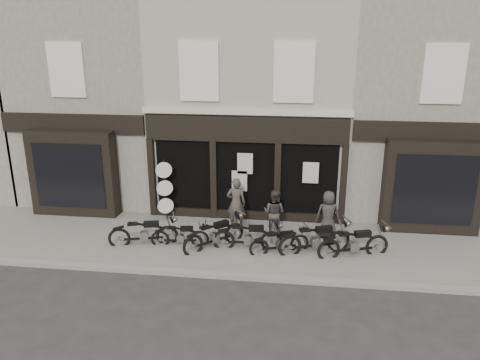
# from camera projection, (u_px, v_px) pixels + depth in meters

# --- Properties ---
(ground_plane) EXTENTS (90.00, 90.00, 0.00)m
(ground_plane) POSITION_uv_depth(u_px,v_px,m) (234.00, 258.00, 14.49)
(ground_plane) COLOR #2D2B28
(ground_plane) RESTS_ON ground
(pavement) EXTENTS (30.00, 4.20, 0.12)m
(pavement) POSITION_uv_depth(u_px,v_px,m) (238.00, 243.00, 15.33)
(pavement) COLOR slate
(pavement) RESTS_ON ground_plane
(kerb) EXTENTS (30.00, 0.25, 0.13)m
(kerb) POSITION_uv_depth(u_px,v_px,m) (228.00, 276.00, 13.29)
(kerb) COLOR gray
(kerb) RESTS_ON ground_plane
(central_building) EXTENTS (7.30, 6.22, 8.34)m
(central_building) POSITION_uv_depth(u_px,v_px,m) (254.00, 99.00, 18.87)
(central_building) COLOR #A6A18E
(central_building) RESTS_ON ground
(neighbour_left) EXTENTS (5.60, 6.73, 8.34)m
(neighbour_left) POSITION_uv_depth(u_px,v_px,m) (103.00, 97.00, 19.59)
(neighbour_left) COLOR gray
(neighbour_left) RESTS_ON ground
(neighbour_right) EXTENTS (5.60, 6.73, 8.34)m
(neighbour_right) POSITION_uv_depth(u_px,v_px,m) (417.00, 103.00, 18.07)
(neighbour_right) COLOR gray
(neighbour_right) RESTS_ON ground
(motorcycle_0) EXTENTS (2.19, 0.89, 1.07)m
(motorcycle_0) POSITION_uv_depth(u_px,v_px,m) (144.00, 235.00, 15.08)
(motorcycle_0) COLOR black
(motorcycle_0) RESTS_ON ground
(motorcycle_1) EXTENTS (1.88, 0.52, 0.90)m
(motorcycle_1) POSITION_uv_depth(u_px,v_px,m) (181.00, 238.00, 15.05)
(motorcycle_1) COLOR black
(motorcycle_1) RESTS_ON ground
(motorcycle_2) EXTENTS (1.83, 1.77, 1.10)m
(motorcycle_2) POSITION_uv_depth(u_px,v_px,m) (215.00, 237.00, 14.90)
(motorcycle_2) COLOR black
(motorcycle_2) RESTS_ON ground
(motorcycle_3) EXTENTS (2.23, 0.61, 1.07)m
(motorcycle_3) POSITION_uv_depth(u_px,v_px,m) (248.00, 239.00, 14.80)
(motorcycle_3) COLOR black
(motorcycle_3) RESTS_ON ground
(motorcycle_4) EXTENTS (1.85, 0.98, 0.94)m
(motorcycle_4) POSITION_uv_depth(u_px,v_px,m) (280.00, 244.00, 14.55)
(motorcycle_4) COLOR black
(motorcycle_4) RESTS_ON ground
(motorcycle_5) EXTENTS (2.26, 1.15, 1.14)m
(motorcycle_5) POSITION_uv_depth(u_px,v_px,m) (316.00, 242.00, 14.53)
(motorcycle_5) COLOR black
(motorcycle_5) RESTS_ON ground
(motorcycle_6) EXTENTS (2.23, 1.03, 1.10)m
(motorcycle_6) POSITION_uv_depth(u_px,v_px,m) (354.00, 246.00, 14.29)
(motorcycle_6) COLOR black
(motorcycle_6) RESTS_ON ground
(man_left) EXTENTS (0.70, 0.49, 1.81)m
(man_left) POSITION_uv_depth(u_px,v_px,m) (236.00, 203.00, 16.16)
(man_left) COLOR #433D37
(man_left) RESTS_ON pavement
(man_centre) EXTENTS (0.93, 0.83, 1.58)m
(man_centre) POSITION_uv_depth(u_px,v_px,m) (274.00, 213.00, 15.63)
(man_centre) COLOR #3C3530
(man_centre) RESTS_ON pavement
(man_right) EXTENTS (0.84, 0.60, 1.61)m
(man_right) POSITION_uv_depth(u_px,v_px,m) (328.00, 214.00, 15.45)
(man_right) COLOR #36332D
(man_right) RESTS_ON pavement
(advert_sign_post) EXTENTS (0.55, 0.37, 2.39)m
(advert_sign_post) POSITION_uv_depth(u_px,v_px,m) (165.00, 193.00, 16.76)
(advert_sign_post) COLOR black
(advert_sign_post) RESTS_ON ground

